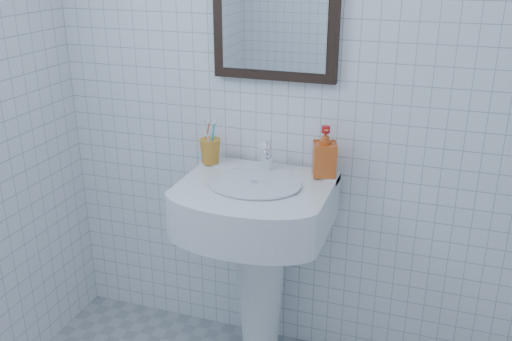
% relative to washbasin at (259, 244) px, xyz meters
% --- Properties ---
extents(wall_back, '(2.20, 0.02, 2.50)m').
position_rel_washbasin_xyz_m(wall_back, '(0.12, 0.21, 0.65)').
color(wall_back, white).
rests_on(wall_back, ground).
extents(washbasin, '(0.58, 0.43, 0.89)m').
position_rel_washbasin_xyz_m(washbasin, '(0.00, 0.00, 0.00)').
color(washbasin, white).
rests_on(washbasin, ground).
extents(faucet, '(0.05, 0.11, 0.13)m').
position_rel_washbasin_xyz_m(faucet, '(0.00, 0.11, 0.34)').
color(faucet, white).
rests_on(faucet, washbasin).
extents(toothbrush_cup, '(0.10, 0.10, 0.10)m').
position_rel_washbasin_xyz_m(toothbrush_cup, '(-0.25, 0.10, 0.34)').
color(toothbrush_cup, orange).
rests_on(toothbrush_cup, washbasin).
extents(soap_dispenser, '(0.11, 0.11, 0.20)m').
position_rel_washbasin_xyz_m(soap_dispenser, '(0.23, 0.12, 0.39)').
color(soap_dispenser, '#E15016').
rests_on(soap_dispenser, washbasin).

